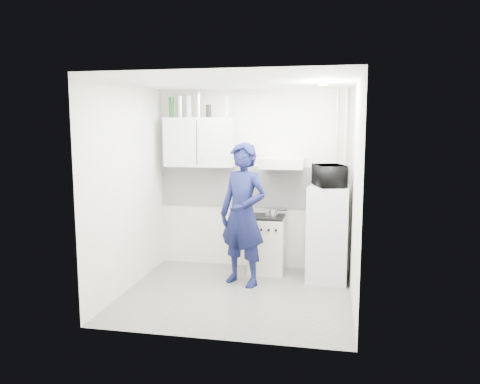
# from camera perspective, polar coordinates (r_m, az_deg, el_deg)

# --- Properties ---
(floor) EXTENTS (2.80, 2.80, 0.00)m
(floor) POSITION_cam_1_polar(r_m,az_deg,el_deg) (5.95, -0.46, -12.41)
(floor) COLOR slate
(floor) RESTS_ON ground
(ceiling) EXTENTS (2.80, 2.80, 0.00)m
(ceiling) POSITION_cam_1_polar(r_m,az_deg,el_deg) (5.60, -0.49, 13.36)
(ceiling) COLOR white
(ceiling) RESTS_ON wall_back
(wall_back) EXTENTS (2.80, 0.00, 2.80)m
(wall_back) POSITION_cam_1_polar(r_m,az_deg,el_deg) (6.85, 1.62, 1.50)
(wall_back) COLOR beige
(wall_back) RESTS_ON floor
(wall_left) EXTENTS (0.00, 2.60, 2.60)m
(wall_left) POSITION_cam_1_polar(r_m,az_deg,el_deg) (6.07, -13.54, 0.43)
(wall_left) COLOR beige
(wall_left) RESTS_ON floor
(wall_right) EXTENTS (0.00, 2.60, 2.60)m
(wall_right) POSITION_cam_1_polar(r_m,az_deg,el_deg) (5.53, 13.89, -0.31)
(wall_right) COLOR beige
(wall_right) RESTS_ON floor
(person) EXTENTS (0.81, 0.69, 1.87)m
(person) POSITION_cam_1_polar(r_m,az_deg,el_deg) (6.10, 0.36, -2.75)
(person) COLOR #0F143B
(person) RESTS_ON floor
(stove) EXTENTS (0.49, 0.49, 0.79)m
(stove) POSITION_cam_1_polar(r_m,az_deg,el_deg) (6.74, 3.35, -6.46)
(stove) COLOR beige
(stove) RESTS_ON floor
(fridge) EXTENTS (0.57, 0.57, 1.29)m
(fridge) POSITION_cam_1_polar(r_m,az_deg,el_deg) (6.40, 10.68, -5.06)
(fridge) COLOR silver
(fridge) RESTS_ON floor
(stove_top) EXTENTS (0.47, 0.47, 0.03)m
(stove_top) POSITION_cam_1_polar(r_m,az_deg,el_deg) (6.65, 3.38, -3.04)
(stove_top) COLOR black
(stove_top) RESTS_ON stove
(saucepan) EXTENTS (0.18, 0.18, 0.10)m
(saucepan) POSITION_cam_1_polar(r_m,az_deg,el_deg) (6.67, 3.90, -2.45)
(saucepan) COLOR silver
(saucepan) RESTS_ON stove_top
(microwave) EXTENTS (0.60, 0.49, 0.29)m
(microwave) POSITION_cam_1_polar(r_m,az_deg,el_deg) (6.27, 10.86, 1.97)
(microwave) COLOR black
(microwave) RESTS_ON fridge
(bottle_a) EXTENTS (0.07, 0.07, 0.30)m
(bottle_a) POSITION_cam_1_polar(r_m,az_deg,el_deg) (6.94, -8.34, 10.18)
(bottle_a) COLOR #144C1E
(bottle_a) RESTS_ON upper_cabinet
(bottle_b) EXTENTS (0.08, 0.08, 0.31)m
(bottle_b) POSITION_cam_1_polar(r_m,az_deg,el_deg) (6.89, -7.32, 10.25)
(bottle_b) COLOR silver
(bottle_b) RESTS_ON upper_cabinet
(bottle_c) EXTENTS (0.08, 0.08, 0.31)m
(bottle_c) POSITION_cam_1_polar(r_m,az_deg,el_deg) (6.85, -6.26, 10.30)
(bottle_c) COLOR #B2B7BC
(bottle_c) RESTS_ON upper_cabinet
(bottle_d) EXTENTS (0.08, 0.08, 0.35)m
(bottle_d) POSITION_cam_1_polar(r_m,az_deg,el_deg) (6.81, -5.09, 10.50)
(bottle_d) COLOR silver
(bottle_d) RESTS_ON upper_cabinet
(canister_a) EXTENTS (0.07, 0.07, 0.18)m
(canister_a) POSITION_cam_1_polar(r_m,az_deg,el_deg) (6.77, -3.87, 9.81)
(canister_a) COLOR black
(canister_a) RESTS_ON upper_cabinet
(bottle_e) EXTENTS (0.08, 0.08, 0.30)m
(bottle_e) POSITION_cam_1_polar(r_m,az_deg,el_deg) (6.71, -1.66, 10.36)
(bottle_e) COLOR #B2B7BC
(bottle_e) RESTS_ON upper_cabinet
(upper_cabinet) EXTENTS (1.00, 0.35, 0.70)m
(upper_cabinet) POSITION_cam_1_polar(r_m,az_deg,el_deg) (6.81, -4.88, 6.08)
(upper_cabinet) COLOR silver
(upper_cabinet) RESTS_ON wall_back
(range_hood) EXTENTS (0.60, 0.50, 0.14)m
(range_hood) POSITION_cam_1_polar(r_m,az_deg,el_deg) (6.52, 5.18, 3.52)
(range_hood) COLOR beige
(range_hood) RESTS_ON wall_back
(backsplash) EXTENTS (2.74, 0.03, 0.60)m
(backsplash) POSITION_cam_1_polar(r_m,az_deg,el_deg) (6.85, 1.59, 0.66)
(backsplash) COLOR white
(backsplash) RESTS_ON wall_back
(pipe_a) EXTENTS (0.05, 0.05, 2.60)m
(pipe_a) POSITION_cam_1_polar(r_m,az_deg,el_deg) (6.68, 12.57, 1.15)
(pipe_a) COLOR beige
(pipe_a) RESTS_ON floor
(pipe_b) EXTENTS (0.04, 0.04, 2.60)m
(pipe_b) POSITION_cam_1_polar(r_m,az_deg,el_deg) (6.68, 11.54, 1.18)
(pipe_b) COLOR beige
(pipe_b) RESTS_ON floor
(ceiling_spot_fixture) EXTENTS (0.10, 0.10, 0.02)m
(ceiling_spot_fixture) POSITION_cam_1_polar(r_m,az_deg,el_deg) (5.69, 10.11, 12.86)
(ceiling_spot_fixture) COLOR white
(ceiling_spot_fixture) RESTS_ON ceiling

